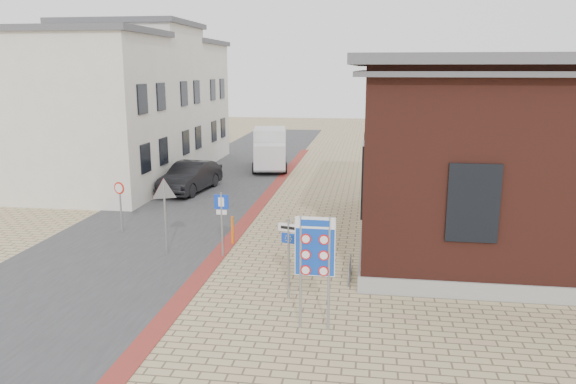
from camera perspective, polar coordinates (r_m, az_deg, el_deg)
The scene contains 16 objects.
ground at distance 16.15m, azimuth -3.66°, elevation -10.92°, with size 120.00×120.00×0.00m, color tan.
road_strip at distance 31.39m, azimuth -7.81°, elevation 0.57°, with size 7.00×60.00×0.02m, color #38383A.
curb_strip at distance 25.83m, azimuth -3.41°, elevation -1.90°, with size 0.60×40.00×0.02m, color maroon.
brick_building at distance 22.46m, azimuth 23.42°, elevation 3.96°, with size 13.00×13.00×6.80m.
townhouse_near at distance 30.12m, azimuth -19.85°, elevation 7.45°, with size 7.40×6.40×8.30m.
townhouse_mid at distance 35.49m, azimuth -15.33°, elevation 9.04°, with size 7.40×6.40×9.10m.
townhouse_far at distance 41.07m, azimuth -11.94°, elevation 9.05°, with size 7.40×6.40×8.30m.
bike_rack at distance 17.79m, azimuth 6.28°, elevation -7.81°, with size 0.08×1.80×0.60m.
sedan at distance 30.09m, azimuth -9.92°, elevation 1.50°, with size 1.67×4.80×1.58m, color black.
box_truck at distance 36.21m, azimuth -1.86°, elevation 4.40°, with size 2.77×5.23×2.60m.
border_sign at distance 13.74m, azimuth 2.75°, elevation -5.82°, with size 0.99×0.08×2.91m.
essen_sign at distance 15.72m, azimuth 0.07°, elevation -5.56°, with size 0.62×0.21×2.34m.
parking_sign at distance 19.34m, azimuth -6.76°, elevation -2.22°, with size 0.50×0.07×2.27m.
yield_sign at distance 19.77m, azimuth -12.45°, elevation -0.53°, with size 0.89×0.45×2.68m.
speed_sign at distance 23.01m, azimuth -16.67°, elevation -0.74°, with size 0.48×0.17×2.07m.
bollard at distance 20.95m, azimuth -5.67°, elevation -3.89°, with size 0.10×0.10×1.07m, color orange.
Camera 1 is at (3.16, -14.49, 6.39)m, focal length 35.00 mm.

